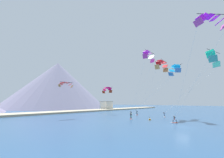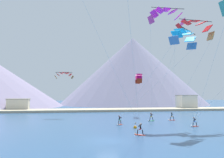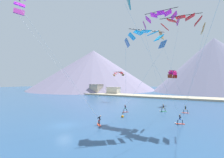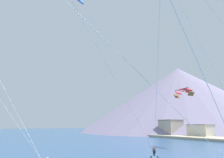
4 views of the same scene
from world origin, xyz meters
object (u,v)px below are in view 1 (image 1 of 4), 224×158
Objects in this scene: parafoil_kite_near_trail at (162,65)px; race_marker_buoy at (150,120)px; parafoil_kite_near_lead at (174,69)px; kitesurfer_far_left at (164,116)px; parafoil_kite_far_left at (212,57)px; parafoil_kite_mid_center at (148,55)px; kitesurfer_near_trail at (137,114)px; kitesurfer_mid_center at (131,114)px; kitesurfer_far_right at (174,121)px; parafoil_kite_distant_high_outer at (107,89)px; parafoil_kite_distant_low_drift at (66,84)px; kitesurfer_near_lead at (131,117)px; parafoil_kite_far_right at (210,21)px.

race_marker_buoy is at bearing -177.75° from parafoil_kite_near_trail.
kitesurfer_far_left is at bearing 51.72° from parafoil_kite_near_lead.
parafoil_kite_mid_center is at bearing 102.87° from parafoil_kite_far_left.
parafoil_kite_near_trail reaches higher than kitesurfer_near_trail.
parafoil_kite_near_trail is 14.42m from parafoil_kite_far_left.
kitesurfer_mid_center is at bearing -171.90° from kitesurfer_near_trail.
kitesurfer_near_trail is 1.74× the size of race_marker_buoy.
parafoil_kite_near_trail reaches higher than kitesurfer_far_right.
kitesurfer_mid_center is 0.34× the size of parafoil_kite_distant_high_outer.
race_marker_buoy is (-11.04, 13.98, -17.01)m from parafoil_kite_far_left.
parafoil_kite_mid_center is at bearing 25.01° from race_marker_buoy.
parafoil_kite_far_left is at bearing -57.84° from parafoil_kite_distant_low_drift.
parafoil_kite_distant_high_outer reaches higher than race_marker_buoy.
kitesurfer_near_lead is 21.47m from parafoil_kite_near_trail.
kitesurfer_far_right is 0.31× the size of parafoil_kite_distant_high_outer.
kitesurfer_near_lead is 28.67m from parafoil_kite_far_right.
parafoil_kite_mid_center is (-3.89, -7.55, 19.80)m from kitesurfer_near_trail.
kitesurfer_near_lead is 0.10× the size of parafoil_kite_far_left.
parafoil_kite_near_lead is at bearing -91.92° from parafoil_kite_distant_high_outer.
kitesurfer_far_left is (4.39, -9.88, -0.10)m from kitesurfer_mid_center.
kitesurfer_far_right is at bearing -149.43° from kitesurfer_far_left.
parafoil_kite_near_lead is 10.48m from parafoil_kite_far_left.
parafoil_kite_far_left reaches higher than parafoil_kite_near_lead.
parafoil_kite_distant_high_outer is (-3.79, 11.44, 9.42)m from kitesurfer_near_trail.
parafoil_kite_far_left is at bearing -61.72° from parafoil_kite_near_lead.
kitesurfer_mid_center is 29.72m from parafoil_kite_far_left.
parafoil_kite_mid_center is 24.96m from parafoil_kite_far_right.
kitesurfer_near_lead is 0.34× the size of parafoil_kite_distant_high_outer.
kitesurfer_near_lead is 1.07× the size of kitesurfer_far_right.
parafoil_kite_mid_center is 4.28× the size of parafoil_kite_distant_low_drift.
kitesurfer_far_right is 15.80m from parafoil_kite_near_lead.
parafoil_kite_far_right is at bearing -106.99° from kitesurfer_near_lead.
kitesurfer_mid_center is 23.90m from parafoil_kite_distant_low_drift.
kitesurfer_far_right is (0.34, -11.54, -0.08)m from kitesurfer_near_lead.
parafoil_kite_far_left is (12.37, -7.27, 16.69)m from kitesurfer_far_right.
kitesurfer_far_left is at bearing -66.03° from kitesurfer_mid_center.
parafoil_kite_near_trail is (12.30, 7.15, 16.86)m from kitesurfer_far_right.
kitesurfer_near_trail is (12.65, 6.04, -0.03)m from kitesurfer_near_lead.
race_marker_buoy is (-10.97, -0.43, -17.19)m from parafoil_kite_near_trail.
race_marker_buoy is (1.32, 6.72, -0.33)m from kitesurfer_far_right.
parafoil_kite_near_lead is 7.91m from parafoil_kite_near_trail.
parafoil_kite_mid_center reaches higher than kitesurfer_far_right.
parafoil_kite_distant_low_drift is (-22.40, 22.12, 9.95)m from kitesurfer_far_left.
parafoil_kite_far_right reaches higher than kitesurfer_far_left.
parafoil_kite_distant_low_drift is at bearing 95.44° from parafoil_kite_far_right.
parafoil_kite_far_left is (3.95, -17.29, -3.17)m from parafoil_kite_mid_center.
kitesurfer_far_right is 0.10× the size of parafoil_kite_near_trail.
parafoil_kite_mid_center is (8.76, -1.52, 19.78)m from kitesurfer_near_lead.
parafoil_kite_near_trail is 5.68m from parafoil_kite_mid_center.
parafoil_kite_mid_center reaches higher than parafoil_kite_near_trail.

